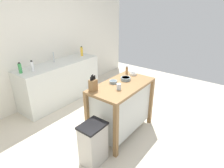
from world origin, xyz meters
TOP-DOWN VIEW (x-y plane):
  - ground_plane at (0.00, 0.00)m, footprint 6.83×6.83m
  - wall_back at (0.00, 2.10)m, footprint 5.83×0.10m
  - kitchen_island at (0.09, -0.01)m, footprint 1.14×0.61m
  - knife_block at (-0.36, 0.20)m, footprint 0.11×0.09m
  - bowl_stoneware_deep at (0.55, 0.07)m, footprint 0.13×0.13m
  - bowl_ceramic_wide at (0.27, 0.04)m, footprint 0.16×0.16m
  - bowl_ceramic_small at (0.04, 0.13)m, footprint 0.12×0.12m
  - drinking_cup at (-0.10, -0.08)m, footprint 0.07×0.07m
  - pepper_grinder at (0.53, 0.19)m, footprint 0.04×0.04m
  - trash_bin at (-0.72, -0.10)m, footprint 0.36×0.28m
  - sink_counter at (0.23, 1.75)m, footprint 1.87×0.60m
  - sink_faucet at (0.23, 1.89)m, footprint 0.02×0.02m
  - bottle_dish_soap at (-0.39, 1.72)m, footprint 0.06×0.06m
  - bottle_hand_soap at (0.95, 1.77)m, footprint 0.06×0.06m
  - bottle_spray_cleaner at (-0.59, 1.80)m, footprint 0.06×0.06m

SIDE VIEW (x-z plane):
  - ground_plane at x=0.00m, z-range 0.00..0.00m
  - trash_bin at x=-0.72m, z-range 0.00..0.63m
  - sink_counter at x=0.23m, z-range 0.00..0.89m
  - kitchen_island at x=0.09m, z-range 0.05..0.96m
  - bowl_stoneware_deep at x=0.55m, z-range 0.91..0.95m
  - bowl_ceramic_small at x=0.04m, z-range 0.91..0.95m
  - bowl_ceramic_wide at x=0.27m, z-range 0.91..0.96m
  - drinking_cup at x=-0.10m, z-range 0.91..1.00m
  - pepper_grinder at x=0.53m, z-range 0.90..1.05m
  - bottle_spray_cleaner at x=-0.59m, z-range 0.88..1.09m
  - bottle_dish_soap at x=-0.39m, z-range 0.88..1.09m
  - knife_block at x=-0.36m, z-range 0.87..1.12m
  - sink_faucet at x=0.23m, z-range 0.89..1.11m
  - bottle_hand_soap at x=0.95m, z-range 0.88..1.12m
  - wall_back at x=0.00m, z-range 0.00..2.60m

